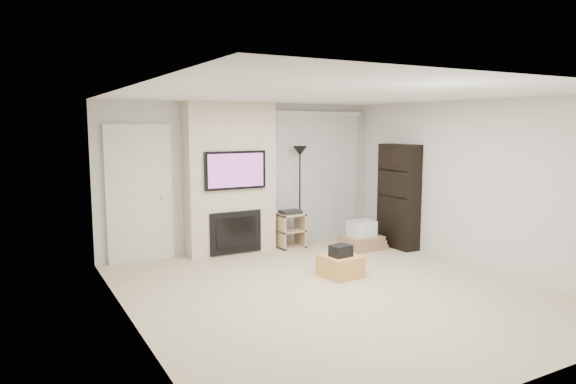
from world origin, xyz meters
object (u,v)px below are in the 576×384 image
floor_lamp (300,167)px  bookshelf (399,196)px  av_stand (290,228)px  box_stack (362,238)px  ottoman (340,266)px

floor_lamp → bookshelf: (1.41, -0.98, -0.49)m
av_stand → box_stack: av_stand is taller
ottoman → floor_lamp: bearing=76.3°
floor_lamp → box_stack: size_ratio=2.38×
av_stand → box_stack: bearing=-33.6°
floor_lamp → av_stand: (-0.24, -0.10, -1.04)m
floor_lamp → av_stand: floor_lamp is taller
ottoman → box_stack: 1.71m
box_stack → bookshelf: bearing=-17.6°
ottoman → bookshelf: (1.89, 0.96, 0.75)m
floor_lamp → av_stand: bearing=-158.4°
floor_lamp → box_stack: (0.78, -0.78, -1.20)m
floor_lamp → box_stack: 1.63m
ottoman → box_stack: size_ratio=0.68×
ottoman → av_stand: 1.87m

